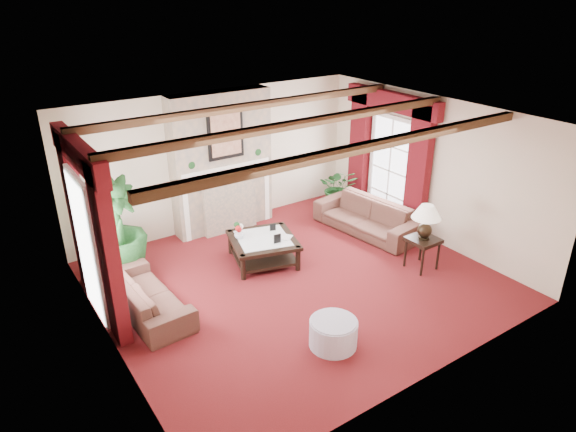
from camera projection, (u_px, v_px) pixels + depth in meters
floor at (298, 281)px, 8.46m from camera, size 6.00×6.00×0.00m
ceiling at (299, 120)px, 7.34m from camera, size 6.00×6.00×0.00m
back_wall at (217, 160)px, 9.97m from camera, size 6.00×0.02×2.70m
left_wall at (101, 260)px, 6.37m from camera, size 0.02×5.50×2.70m
right_wall at (431, 170)px, 9.43m from camera, size 0.02×5.50×2.70m
ceiling_beams at (299, 124)px, 7.37m from camera, size 6.00×3.00×0.12m
fireplace at (218, 91)px, 9.26m from camera, size 2.00×0.52×2.70m
french_door_left at (73, 177)px, 6.81m from camera, size 0.10×1.10×2.16m
french_door_right at (395, 117)px, 9.85m from camera, size 0.10×1.10×2.16m
curtains_left at (76, 145)px, 6.70m from camera, size 0.20×2.40×2.55m
curtains_right at (393, 96)px, 9.62m from camera, size 0.20×2.40×2.55m
sofa_left at (146, 290)px, 7.54m from camera, size 1.94×0.74×0.73m
sofa_right at (367, 212)px, 9.99m from camera, size 2.30×1.20×0.83m
potted_palm at (119, 248)px, 8.49m from camera, size 2.29×2.47×0.97m
small_plant at (338, 192)px, 11.12m from camera, size 1.68×1.69×0.70m
coffee_table at (263, 250)px, 8.98m from camera, size 1.35×1.35×0.45m
side_table at (422, 253)px, 8.75m from camera, size 0.54×0.54×0.56m
ottoman at (333, 333)px, 6.89m from camera, size 0.65×0.65×0.38m
table_lamp at (426, 222)px, 8.50m from camera, size 0.49×0.49×0.62m
flower_vase at (239, 234)px, 8.85m from camera, size 0.28×0.29×0.17m
book at (280, 232)px, 8.76m from camera, size 0.25×0.23×0.31m
photo_frame_a at (277, 239)px, 8.68m from camera, size 0.13×0.03×0.17m
photo_frame_b at (273, 227)px, 9.13m from camera, size 0.11×0.05×0.14m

